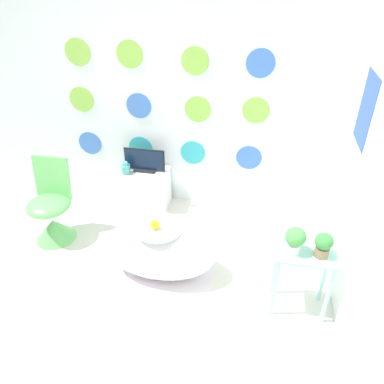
{
  "coord_description": "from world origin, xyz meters",
  "views": [
    {
      "loc": [
        0.99,
        -1.65,
        2.5
      ],
      "look_at": [
        0.48,
        0.96,
        0.79
      ],
      "focal_mm": 35.0,
      "sensor_mm": 36.0,
      "label": 1
    }
  ],
  "objects_px": {
    "chair": "(52,216)",
    "vase": "(126,169)",
    "tv": "(145,161)",
    "potted_plant_right": "(323,244)",
    "bathtub": "(160,249)",
    "potted_plant_left": "(295,239)"
  },
  "relations": [
    {
      "from": "bathtub",
      "to": "potted_plant_left",
      "type": "bearing_deg",
      "value": -9.94
    },
    {
      "from": "bathtub",
      "to": "chair",
      "type": "height_order",
      "value": "chair"
    },
    {
      "from": "vase",
      "to": "potted_plant_left",
      "type": "distance_m",
      "value": 2.07
    },
    {
      "from": "chair",
      "to": "potted_plant_right",
      "type": "distance_m",
      "value": 2.58
    },
    {
      "from": "chair",
      "to": "vase",
      "type": "bearing_deg",
      "value": 48.84
    },
    {
      "from": "bathtub",
      "to": "potted_plant_left",
      "type": "relative_size",
      "value": 4.53
    },
    {
      "from": "bathtub",
      "to": "tv",
      "type": "distance_m",
      "value": 1.16
    },
    {
      "from": "bathtub",
      "to": "vase",
      "type": "xyz_separation_m",
      "value": [
        -0.62,
        0.94,
        0.24
      ]
    },
    {
      "from": "chair",
      "to": "potted_plant_right",
      "type": "xyz_separation_m",
      "value": [
        2.5,
        -0.48,
        0.44
      ]
    },
    {
      "from": "potted_plant_left",
      "to": "potted_plant_right",
      "type": "xyz_separation_m",
      "value": [
        0.2,
        -0.0,
        -0.02
      ]
    },
    {
      "from": "bathtub",
      "to": "potted_plant_left",
      "type": "distance_m",
      "value": 1.21
    },
    {
      "from": "bathtub",
      "to": "chair",
      "type": "distance_m",
      "value": 1.23
    },
    {
      "from": "tv",
      "to": "potted_plant_left",
      "type": "height_order",
      "value": "potted_plant_left"
    },
    {
      "from": "tv",
      "to": "potted_plant_right",
      "type": "height_order",
      "value": "potted_plant_right"
    },
    {
      "from": "potted_plant_left",
      "to": "potted_plant_right",
      "type": "relative_size",
      "value": 1.09
    },
    {
      "from": "chair",
      "to": "vase",
      "type": "xyz_separation_m",
      "value": [
        0.57,
        0.65,
        0.24
      ]
    },
    {
      "from": "potted_plant_right",
      "to": "potted_plant_left",
      "type": "bearing_deg",
      "value": 179.37
    },
    {
      "from": "chair",
      "to": "tv",
      "type": "distance_m",
      "value": 1.11
    },
    {
      "from": "tv",
      "to": "potted_plant_left",
      "type": "distance_m",
      "value": 1.97
    },
    {
      "from": "bathtub",
      "to": "chair",
      "type": "xyz_separation_m",
      "value": [
        -1.19,
        0.28,
        -0.0
      ]
    },
    {
      "from": "chair",
      "to": "potted_plant_left",
      "type": "distance_m",
      "value": 2.39
    },
    {
      "from": "tv",
      "to": "potted_plant_left",
      "type": "xyz_separation_m",
      "value": [
        1.54,
        -1.23,
        0.16
      ]
    }
  ]
}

